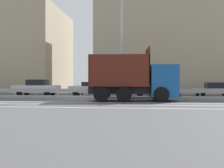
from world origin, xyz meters
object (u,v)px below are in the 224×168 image
parked_car_3 (91,89)px  parked_car_4 (153,89)px  median_road_sign (162,83)px  street_lamp_1 (121,43)px  parked_car_5 (214,89)px  parked_car_2 (37,88)px  dump_truck (144,82)px

parked_car_3 → parked_car_4: parked_car_3 is taller
median_road_sign → parked_car_3: (-6.66, 3.56, -0.55)m
parked_car_4 → street_lamp_1: bearing=148.6°
median_road_sign → parked_car_5: size_ratio=0.59×
parked_car_4 → parked_car_2: bearing=92.0°
median_road_sign → parked_car_4: 3.95m
street_lamp_1 → parked_car_2: 10.83m
parked_car_5 → parked_car_2: bearing=89.9°
street_lamp_1 → dump_truck: bearing=-56.0°
dump_truck → parked_car_5: 9.63m
street_lamp_1 → parked_car_5: 10.31m
dump_truck → street_lamp_1: street_lamp_1 is taller
dump_truck → parked_car_4: bearing=167.6°
parked_car_3 → parked_car_4: size_ratio=1.04×
parked_car_4 → parked_car_5: (5.76, 0.03, -0.02)m
street_lamp_1 → parked_car_4: street_lamp_1 is taller
parked_car_2 → parked_car_3: size_ratio=1.10×
median_road_sign → street_lamp_1: size_ratio=0.29×
parked_car_4 → parked_car_5: parked_car_4 is taller
dump_truck → parked_car_2: 13.11m
median_road_sign → street_lamp_1: bearing=-176.2°
dump_truck → parked_car_3: dump_truck is taller
street_lamp_1 → parked_car_4: bearing=55.5°
parked_car_2 → parked_car_5: parked_car_2 is taller
dump_truck → parked_car_4: dump_truck is taller
parked_car_3 → parked_car_2: bearing=86.5°
street_lamp_1 → parked_car_3: street_lamp_1 is taller
parked_car_3 → parked_car_5: parked_car_3 is taller
parked_car_3 → parked_car_4: bearing=-85.2°
dump_truck → street_lamp_1: 4.69m
dump_truck → parked_car_2: size_ratio=1.39×
median_road_sign → parked_car_3: 7.57m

